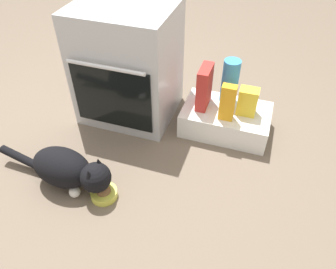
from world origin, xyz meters
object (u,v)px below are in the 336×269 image
Objects in this scene: cat at (68,169)px; water_bottle at (230,81)px; pantry_cabinet at (225,120)px; juice_carton at (228,103)px; food_bowl at (104,193)px; snack_bag at (248,102)px; oven at (128,64)px; cereal_box at (204,87)px.

cat is 1.14m from water_bottle.
juice_carton is (0.01, -0.09, 0.20)m from pantry_cabinet.
food_bowl is 0.50× the size of water_bottle.
water_bottle reaches higher than food_bowl.
cat is 1.16m from snack_bag.
pantry_cabinet is 0.75× the size of cat.
cat is at bearing -138.23° from snack_bag.
juice_carton is (0.74, 0.67, 0.16)m from cat.
juice_carton is (0.69, -0.08, -0.10)m from oven.
water_bottle is 1.25× the size of juice_carton.
cereal_box is 1.56× the size of snack_bag.
snack_bag is (0.81, 0.01, -0.13)m from oven.
food_bowl is (-0.52, -0.78, -0.06)m from pantry_cabinet.
juice_carton is at bearing -140.83° from snack_bag.
water_bottle is at bearing 100.08° from pantry_cabinet.
oven reaches higher than cereal_box.
snack_bag is (0.28, 0.00, -0.05)m from cereal_box.
cereal_box is (-0.16, 0.00, 0.22)m from pantry_cabinet.
cereal_box is at bearing 58.07° from cat.
cat is (-0.74, -0.76, 0.04)m from pantry_cabinet.
juice_carton is (-0.11, -0.09, 0.03)m from snack_bag.
food_bowl is at bearing -114.59° from cereal_box.
water_bottle is 0.20m from juice_carton.
cereal_box is 0.29m from snack_bag.
oven is 5.21× the size of food_bowl.
water_bottle reaches higher than cereal_box.
cat is 3.18× the size of juice_carton.
juice_carton is at bearing 52.64° from food_bowl.
cereal_box is at bearing 178.85° from pantry_cabinet.
pantry_cabinet is 0.21m from snack_bag.
food_bowl is 1.06m from water_bottle.
water_bottle reaches higher than juice_carton.
food_bowl is 0.91m from cereal_box.
snack_bag is at bearing 0.29° from cereal_box.
snack_bag is at bearing 39.17° from juice_carton.
cereal_box is 0.19m from juice_carton.
oven reaches higher than juice_carton.
snack_bag is at bearing 50.70° from food_bowl.
oven reaches higher than food_bowl.
water_bottle is at bearing 60.42° from food_bowl.
water_bottle is (0.50, 0.89, 0.29)m from food_bowl.
oven is 4.30× the size of snack_bag.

